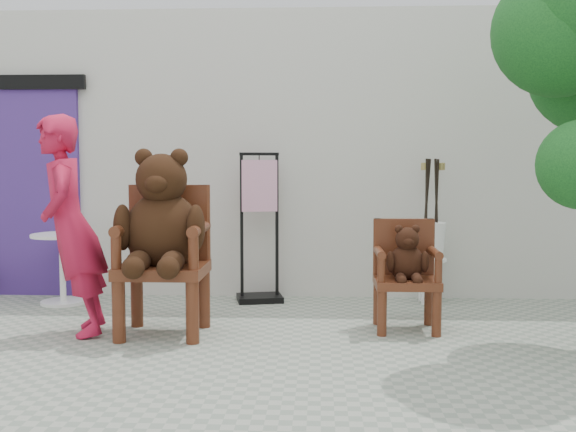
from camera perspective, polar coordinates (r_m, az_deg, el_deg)
The scene contains 9 objects.
ground_plane at distance 4.65m, azimuth 0.84°, elevation -13.13°, with size 60.00×60.00×0.00m, color gray.
back_wall at distance 7.53m, azimuth 1.63°, elevation 5.19°, with size 9.00×1.00×3.00m, color beige.
doorway at distance 7.68m, azimuth -21.46°, elevation 2.37°, with size 1.40×0.11×2.33m.
chair_big at distance 5.58m, azimuth -10.57°, elevation -1.21°, with size 0.74×0.80×1.53m.
chair_small at distance 5.78m, azimuth 9.97°, elevation -4.13°, with size 0.53×0.49×0.93m.
person at distance 5.73m, azimuth -17.89°, elevation -0.85°, with size 0.65×0.43×1.79m, color #B91638.
cafe_table at distance 7.12m, azimuth -18.56°, elevation -3.55°, with size 0.60×0.60×0.70m.
display_stand at distance 6.85m, azimuth -2.43°, elevation -2.41°, with size 0.51×0.44×1.51m.
stool_bucket at distance 6.91m, azimuth 12.00°, elevation -1.96°, with size 0.32×0.32×1.45m.
Camera 1 is at (0.14, -4.43, 1.40)m, focal length 42.00 mm.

